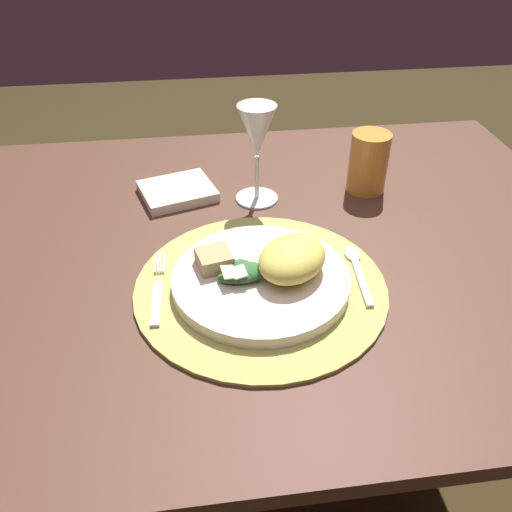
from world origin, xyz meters
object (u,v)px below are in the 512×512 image
Objects in this scene: dinner_plate at (261,280)px; amber_tumbler at (368,162)px; spoon at (356,265)px; dining_table at (237,315)px; fork at (158,291)px; wine_glass at (257,136)px; napkin at (177,191)px.

dinner_plate is 2.28× the size of amber_tumbler.
amber_tumbler is at bearing 70.00° from spoon.
amber_tumbler is (0.25, 0.14, 0.21)m from dining_table.
fork is 0.90× the size of wine_glass.
dinner_plate is 0.34m from amber_tumbler.
dining_table is at bearing 101.90° from dinner_plate.
dinner_plate is 0.30m from napkin.
spoon reaches higher than fork.
fork is (-0.14, 0.00, -0.01)m from dinner_plate.
amber_tumbler reaches higher than dining_table.
amber_tumbler is (0.08, 0.23, 0.05)m from spoon.
wine_glass is at bearing 118.04° from spoon.
wine_glass is (-0.12, 0.22, 0.11)m from spoon.
wine_glass reaches higher than napkin.
wine_glass is (0.17, 0.24, 0.11)m from fork.
fork is 1.13× the size of spoon.
amber_tumbler reaches higher than fork.
fork is 0.27m from napkin.
dining_table is 7.03× the size of wine_glass.
wine_glass reaches higher than amber_tumbler.
napkin is at bearing 112.16° from dinner_plate.
dining_table is 0.21m from dinner_plate.
dining_table is at bearing -111.77° from wine_glass.
spoon is at bearing 4.04° from fork.
fork is 1.25× the size of napkin.
napkin is 1.14× the size of amber_tumbler.
napkin is (-0.09, 0.16, 0.16)m from dining_table.
napkin is (0.03, 0.27, 0.00)m from fork.
dinner_plate is 0.14m from fork.
spoon is 0.25m from amber_tumbler.
wine_glass is (0.03, 0.24, 0.10)m from dinner_plate.
spoon is 1.11× the size of napkin.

